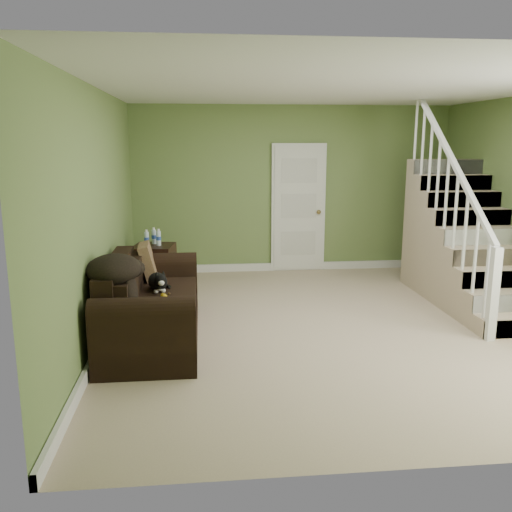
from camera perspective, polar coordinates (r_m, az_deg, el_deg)
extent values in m
cube|color=tan|center=(6.26, 7.88, -7.26)|extent=(5.00, 5.50, 0.01)
cube|color=white|center=(5.94, 8.63, 17.16)|extent=(5.00, 5.50, 0.01)
cube|color=olive|center=(8.64, 3.80, 6.99)|extent=(5.00, 0.04, 2.60)
cube|color=olive|center=(3.40, 19.49, -1.55)|extent=(5.00, 0.04, 2.60)
cube|color=olive|center=(5.88, -16.20, 4.16)|extent=(0.04, 5.50, 2.60)
cube|color=white|center=(8.81, 3.73, -1.09)|extent=(5.00, 0.04, 0.12)
cube|color=white|center=(6.16, -15.24, -7.33)|extent=(0.04, 5.50, 0.12)
cube|color=white|center=(8.65, 4.47, 5.06)|extent=(0.86, 0.05, 2.02)
cube|color=white|center=(8.63, 4.49, 4.98)|extent=(0.78, 0.04, 1.96)
sphere|color=olive|center=(8.66, 6.63, 4.62)|extent=(0.07, 0.07, 0.07)
cylinder|color=white|center=(6.22, 23.11, -2.02)|extent=(0.04, 0.04, 0.90)
cube|color=tan|center=(6.78, 25.05, -5.02)|extent=(1.00, 0.27, 0.40)
cylinder|color=white|center=(6.41, 22.11, 0.29)|extent=(0.04, 0.04, 0.90)
cube|color=tan|center=(6.98, 24.00, -3.61)|extent=(1.00, 0.27, 0.60)
cylinder|color=white|center=(6.61, 21.17, 2.47)|extent=(0.04, 0.04, 0.90)
cube|color=tan|center=(7.18, 23.01, -2.28)|extent=(1.00, 0.27, 0.80)
cylinder|color=white|center=(6.82, 20.28, 4.51)|extent=(0.04, 0.04, 0.90)
cube|color=tan|center=(7.39, 22.08, -1.02)|extent=(1.00, 0.27, 1.00)
cylinder|color=white|center=(7.05, 19.44, 6.42)|extent=(0.04, 0.04, 0.90)
cube|color=tan|center=(7.60, 21.20, 0.17)|extent=(1.00, 0.27, 1.20)
cylinder|color=white|center=(7.28, 18.65, 8.21)|extent=(0.04, 0.04, 0.90)
cube|color=tan|center=(7.82, 20.37, 1.29)|extent=(1.00, 0.27, 1.40)
cylinder|color=white|center=(7.51, 17.90, 9.90)|extent=(0.04, 0.04, 0.90)
cube|color=tan|center=(8.04, 19.59, 2.35)|extent=(1.00, 0.27, 1.60)
cylinder|color=white|center=(7.76, 17.19, 11.47)|extent=(0.04, 0.04, 0.90)
cube|color=tan|center=(8.27, 18.85, 3.36)|extent=(1.00, 0.27, 1.80)
cylinder|color=white|center=(8.01, 16.51, 12.95)|extent=(0.04, 0.04, 0.90)
cube|color=white|center=(6.13, 23.69, -3.72)|extent=(0.09, 0.09, 1.00)
cube|color=white|center=(7.02, 19.70, 10.07)|extent=(0.06, 2.46, 1.84)
cube|color=black|center=(5.89, -10.73, -7.35)|extent=(0.92, 2.14, 0.24)
cube|color=black|center=(5.82, -9.86, -5.21)|extent=(0.70, 1.62, 0.21)
cube|color=black|center=(4.95, -11.71, -9.02)|extent=(0.92, 0.24, 0.60)
cube|color=black|center=(6.75, -10.14, -3.23)|extent=(0.92, 0.24, 0.60)
cylinder|color=black|center=(4.85, -11.86, -5.68)|extent=(0.92, 0.24, 0.24)
cylinder|color=black|center=(6.67, -10.24, -0.73)|extent=(0.92, 0.24, 0.24)
cube|color=black|center=(5.82, -14.48, -3.47)|extent=(0.19, 1.65, 0.61)
cube|color=black|center=(5.77, -13.04, -2.71)|extent=(0.14, 1.60, 0.34)
cube|color=black|center=(7.70, -10.64, -1.21)|extent=(0.61, 0.61, 0.64)
cylinder|color=white|center=(7.56, -11.44, 1.76)|extent=(0.06, 0.06, 0.20)
cylinder|color=#2F53B7|center=(7.56, -11.44, 1.76)|extent=(0.07, 0.07, 0.05)
cylinder|color=white|center=(7.54, -11.48, 2.62)|extent=(0.03, 0.03, 0.03)
cylinder|color=white|center=(7.59, -10.22, 1.85)|extent=(0.06, 0.06, 0.20)
cylinder|color=#2F53B7|center=(7.59, -10.22, 1.85)|extent=(0.07, 0.07, 0.05)
cylinder|color=white|center=(7.57, -10.25, 2.71)|extent=(0.03, 0.03, 0.03)
cylinder|color=white|center=(7.72, -10.70, 2.00)|extent=(0.06, 0.06, 0.20)
cylinder|color=#2F53B7|center=(7.72, -10.70, 2.00)|extent=(0.07, 0.07, 0.05)
cylinder|color=white|center=(7.70, -10.73, 2.85)|extent=(0.03, 0.03, 0.03)
ellipsoid|color=black|center=(6.00, -10.31, -2.67)|extent=(0.28, 0.39, 0.19)
ellipsoid|color=white|center=(5.93, -10.35, -3.19)|extent=(0.14, 0.17, 0.10)
sphere|color=black|center=(5.81, -10.47, -2.49)|extent=(0.16, 0.16, 0.13)
ellipsoid|color=white|center=(5.76, -10.50, -2.84)|extent=(0.08, 0.07, 0.06)
cone|color=black|center=(5.80, -10.84, -1.83)|extent=(0.06, 0.06, 0.06)
cone|color=black|center=(5.80, -10.13, -1.81)|extent=(0.06, 0.06, 0.06)
cylinder|color=black|center=(6.14, -9.30, -3.00)|extent=(0.16, 0.25, 0.04)
ellipsoid|color=yellow|center=(5.64, -9.63, -4.28)|extent=(0.12, 0.22, 0.06)
cube|color=#533521|center=(6.49, -11.21, -0.79)|extent=(0.26, 0.49, 0.49)
ellipsoid|color=black|center=(5.26, -14.77, -1.34)|extent=(0.67, 0.77, 0.27)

